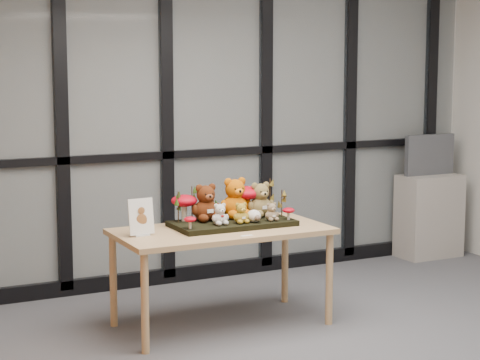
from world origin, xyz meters
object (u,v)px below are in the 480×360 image
bear_pooh_yellow (235,196)px  bear_brown_medium (206,200)px  display_table (222,238)px  bear_beige_small (272,211)px  mushroom_back_left (184,206)px  mushroom_back_right (246,199)px  bear_tan_back (260,198)px  bear_small_yellow (241,212)px  bear_white_bow (220,213)px  sign_holder (141,219)px  mushroom_front_left (190,222)px  mushroom_front_right (289,213)px  plush_cream_hedgehog (254,215)px  monitor (430,155)px  diorama_tray (232,223)px  cabinet (429,216)px

bear_pooh_yellow → bear_brown_medium: (-0.23, -0.02, -0.01)m
display_table → bear_beige_small: bear_beige_small is taller
mushroom_back_left → mushroom_back_right: (0.47, -0.02, 0.02)m
bear_tan_back → bear_small_yellow: bear_tan_back is taller
bear_white_bow → bear_beige_small: bearing=-3.7°
bear_pooh_yellow → bear_brown_medium: bear_pooh_yellow is taller
bear_pooh_yellow → sign_holder: (-0.75, -0.14, -0.08)m
mushroom_back_right → mushroom_front_left: bearing=-155.1°
bear_tan_back → mushroom_front_right: bearing=-60.5°
plush_cream_hedgehog → sign_holder: size_ratio=0.39×
bear_tan_back → mushroom_front_right: bear_tan_back is taller
plush_cream_hedgehog → mushroom_front_right: plush_cream_hedgehog is taller
monitor → mushroom_front_right: bearing=-152.5°
bear_white_bow → mushroom_front_right: bearing=-5.1°
plush_cream_hedgehog → mushroom_back_left: (-0.40, 0.26, 0.05)m
diorama_tray → mushroom_front_left: (-0.37, -0.12, 0.06)m
bear_small_yellow → mushroom_front_left: bearing=-176.5°
monitor → plush_cream_hedgehog: bearing=-155.6°
mushroom_front_left → monitor: size_ratio=0.17×
bear_pooh_yellow → mushroom_back_left: bear_pooh_yellow is taller
mushroom_back_left → mushroom_front_right: bearing=-23.7°
mushroom_back_left → sign_holder: sign_holder is taller
bear_beige_small → plush_cream_hedgehog: bearing=178.5°
bear_beige_small → mushroom_front_right: (0.12, -0.02, -0.02)m
bear_pooh_yellow → mushroom_back_right: 0.11m
bear_brown_medium → sign_holder: size_ratio=1.15×
bear_tan_back → mushroom_front_left: (-0.62, -0.19, -0.09)m
bear_brown_medium → mushroom_front_right: bearing=-23.0°
bear_brown_medium → bear_tan_back: 0.41m
bear_beige_small → mushroom_front_left: size_ratio=1.55×
bear_small_yellow → diorama_tray: bearing=98.8°
mushroom_back_right → bear_tan_back: bearing=-41.5°
display_table → mushroom_front_left: mushroom_front_left is taller
bear_beige_small → monitor: (2.26, 1.09, 0.16)m
diorama_tray → bear_tan_back: bearing=15.3°
bear_brown_medium → mushroom_back_left: bear_brown_medium is taller
diorama_tray → bear_pooh_yellow: bearing=56.3°
bear_small_yellow → monitor: (2.49, 1.08, 0.15)m
bear_small_yellow → mushroom_back_left: 0.40m
mushroom_front_left → cabinet: 3.09m
monitor → bear_brown_medium: bearing=-161.6°
bear_beige_small → monitor: size_ratio=0.26×
plush_cream_hedgehog → monitor: (2.39, 1.09, 0.19)m
bear_beige_small → bear_small_yellow: bearing=177.3°
display_table → plush_cream_hedgehog: plush_cream_hedgehog is taller
display_table → bear_tan_back: (0.36, 0.12, 0.24)m
mushroom_back_right → bear_small_yellow: bearing=-124.7°
display_table → sign_holder: (-0.57, 0.02, 0.18)m
mushroom_back_right → mushroom_front_left: 0.61m
mushroom_back_left → mushroom_front_right: 0.72m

